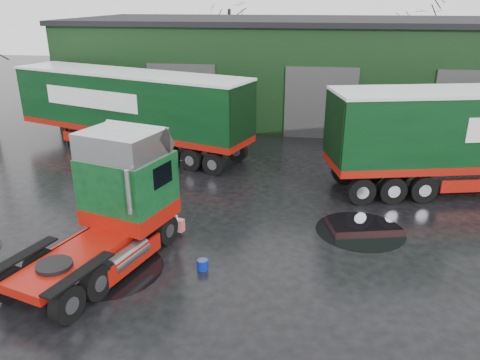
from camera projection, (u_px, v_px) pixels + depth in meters
name	position (u px, v px, depth m)	size (l,w,h in m)	color
ground	(253.00, 260.00, 14.35)	(100.00, 100.00, 0.00)	black
warehouse	(321.00, 68.00, 31.33)	(32.40, 12.40, 6.30)	black
hero_tractor	(90.00, 209.00, 13.18)	(2.65, 6.24, 3.88)	#0E411C
trailer_left	(130.00, 112.00, 23.90)	(2.73, 13.33, 4.14)	silver
wash_bucket	(203.00, 265.00, 13.79)	(0.33, 0.33, 0.31)	#061A96
tree_back_a	(229.00, 32.00, 41.10)	(4.40, 4.40, 9.50)	black
tree_back_b	(417.00, 46.00, 39.18)	(4.40, 4.40, 7.50)	black
puddle_0	(109.00, 269.00, 13.84)	(3.19, 3.19, 0.01)	black
puddle_1	(360.00, 231.00, 16.14)	(3.07, 3.07, 0.01)	black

